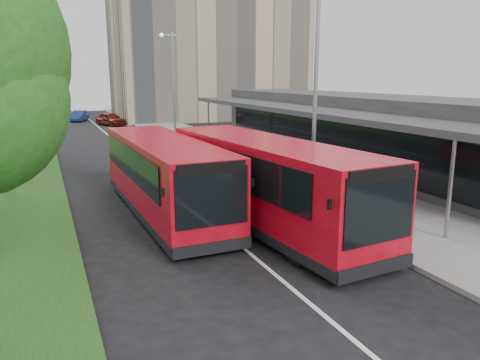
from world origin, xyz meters
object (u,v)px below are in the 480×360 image
object	(u,v)px
tree_far	(6,67)
bus_second	(164,176)
bus_main	(266,183)
car_far	(79,116)
lamp_post_far	(172,80)
litter_bin	(265,158)
lamp_post_near	(314,84)
car_near	(111,119)
bollard	(196,138)

from	to	relation	value
tree_far	bus_second	size ratio (longest dim) A/B	0.88
bus_main	car_far	bearing A→B (deg)	88.14
lamp_post_far	bus_second	size ratio (longest dim) A/B	0.81
lamp_post_far	litter_bin	size ratio (longest dim) A/B	10.01
bus_main	bus_second	world-z (taller)	bus_main
lamp_post_near	bus_main	size ratio (longest dim) A/B	0.76
bus_second	tree_far	bearing A→B (deg)	106.44
tree_far	car_near	bearing A→B (deg)	61.95
bus_main	bollard	xyz separation A→B (m)	(3.39, 18.48, -0.84)
bollard	bus_second	bearing A→B (deg)	-111.48
lamp_post_far	bus_main	distance (m)	21.78
tree_far	lamp_post_far	size ratio (longest dim) A/B	1.08
lamp_post_near	bus_second	size ratio (longest dim) A/B	0.81
bus_second	bollard	xyz separation A→B (m)	(6.20, 15.76, -0.77)
bus_second	litter_bin	bearing A→B (deg)	40.96
bus_second	car_far	xyz separation A→B (m)	(0.04, 39.81, -0.82)
bus_main	litter_bin	distance (m)	10.51
lamp_post_far	car_near	xyz separation A→B (m)	(-2.72, 14.83, -4.03)
car_far	bus_second	bearing A→B (deg)	-69.34
lamp_post_near	litter_bin	world-z (taller)	lamp_post_near
bus_main	car_near	world-z (taller)	bus_main
lamp_post_far	tree_far	bearing A→B (deg)	-175.13
lamp_post_far	bus_main	xyz separation A→B (m)	(-2.57, -21.39, -3.21)
bus_main	litter_bin	size ratio (longest dim) A/B	13.20
car_near	car_far	distance (m)	6.83
lamp_post_far	bollard	distance (m)	5.06
litter_bin	car_near	world-z (taller)	car_near
tree_far	litter_bin	xyz separation A→B (m)	(13.09, -11.01, -5.05)
bus_main	car_near	size ratio (longest dim) A/B	2.62
litter_bin	bollard	size ratio (longest dim) A/B	0.79
litter_bin	car_near	distance (m)	27.19
lamp_post_far	car_near	distance (m)	15.61
bus_second	car_near	bearing A→B (deg)	83.95
tree_far	bus_second	bearing A→B (deg)	-72.06
lamp_post_far	bus_main	bearing A→B (deg)	-96.85
lamp_post_far	car_far	world-z (taller)	lamp_post_far
bus_second	car_near	distance (m)	33.62
litter_bin	car_near	size ratio (longest dim) A/B	0.20
lamp_post_far	car_far	distance (m)	22.18
tree_far	bus_main	world-z (taller)	tree_far
lamp_post_near	tree_far	bearing A→B (deg)	120.29
tree_far	car_near	world-z (taller)	tree_far
lamp_post_near	bus_main	distance (m)	4.34
bus_second	bollard	distance (m)	16.96
tree_far	litter_bin	world-z (taller)	tree_far
bollard	car_far	bearing A→B (deg)	104.37
litter_bin	bollard	bearing A→B (deg)	97.23
lamp_post_far	car_far	size ratio (longest dim) A/B	2.18
bus_main	bus_second	distance (m)	3.91
tree_far	bus_main	xyz separation A→B (m)	(8.56, -20.44, -4.10)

